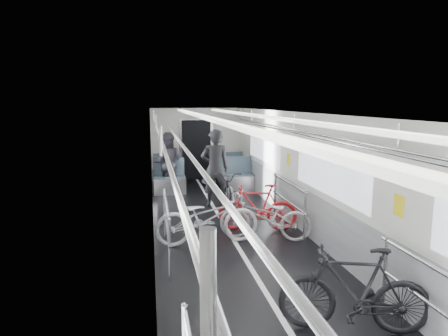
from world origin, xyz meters
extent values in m
cube|color=black|center=(0.00, 0.00, 0.00)|extent=(3.00, 14.00, 0.01)
cube|color=white|center=(0.00, 0.00, 2.40)|extent=(3.00, 14.00, 0.02)
cube|color=silver|center=(-1.50, 0.00, 1.20)|extent=(0.02, 14.00, 2.40)
cube|color=silver|center=(1.50, 0.00, 1.20)|extent=(0.02, 14.00, 2.40)
cube|color=silver|center=(0.00, 7.00, 1.20)|extent=(3.00, 0.02, 2.40)
cube|color=white|center=(0.00, 0.00, 0.01)|extent=(0.08, 13.80, 0.01)
cube|color=gray|center=(-1.47, 0.00, 0.45)|extent=(0.01, 13.90, 0.90)
cube|color=gray|center=(1.47, 0.00, 0.45)|extent=(0.01, 13.90, 0.90)
cube|color=white|center=(-1.47, 0.00, 1.40)|extent=(0.01, 10.80, 0.75)
cube|color=white|center=(1.47, 0.00, 1.40)|extent=(0.01, 10.80, 0.75)
cube|color=white|center=(-0.55, 0.00, 2.34)|extent=(0.14, 13.40, 0.05)
cube|color=white|center=(0.55, 0.00, 2.34)|extent=(0.14, 13.40, 0.05)
cube|color=black|center=(0.00, 6.94, 1.00)|extent=(0.95, 0.10, 2.00)
imported|color=silver|center=(-0.52, 0.74, 0.50)|extent=(1.95, 0.76, 1.01)
imported|color=black|center=(0.71, -2.40, 0.51)|extent=(1.77, 0.97, 1.02)
imported|color=#A4A3A8|center=(0.58, 0.75, 0.46)|extent=(1.84, 1.14, 0.91)
imported|color=red|center=(0.60, 1.35, 0.48)|extent=(1.67, 0.83, 0.96)
imported|color=black|center=(0.37, 3.29, 0.47)|extent=(0.96, 1.89, 0.95)
imported|color=black|center=(0.05, 3.39, 0.97)|extent=(0.71, 0.47, 1.94)
imported|color=#2F2B33|center=(-1.04, 5.16, 0.88)|extent=(0.96, 0.82, 1.75)
camera|label=1|loc=(-1.51, -6.28, 2.62)|focal=32.00mm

